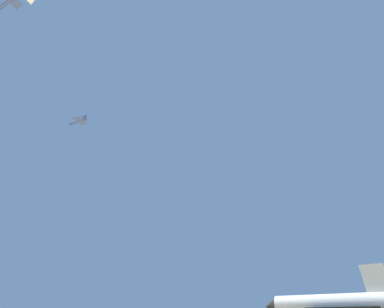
# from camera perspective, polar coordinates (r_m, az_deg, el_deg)

# --- Properties ---
(space_shuttle) EXTENTS (38.39, 28.13, 15.80)m
(space_shuttle) POSITION_cam_1_polar(r_m,az_deg,el_deg) (100.23, 27.64, -27.36)
(space_shuttle) COLOR white
(space_shuttle) RESTS_ON ground
(chase_jet_left_wing) EXTENTS (15.09, 9.06, 4.00)m
(chase_jet_left_wing) POSITION_cam_1_polar(r_m,az_deg,el_deg) (157.10, -35.17, 25.77)
(chase_jet_left_wing) COLOR #38478C
(chase_jet_trailing) EXTENTS (15.03, 9.18, 4.00)m
(chase_jet_trailing) POSITION_cam_1_polar(r_m,az_deg,el_deg) (188.48, -23.72, 6.55)
(chase_jet_trailing) COLOR #38478C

